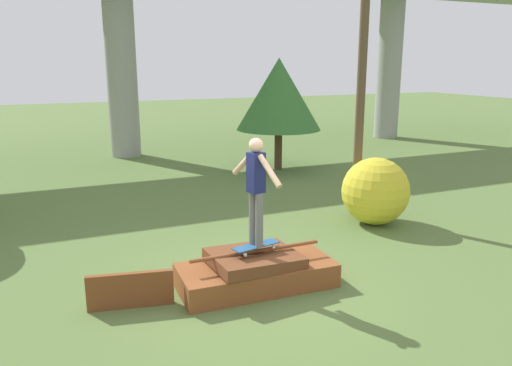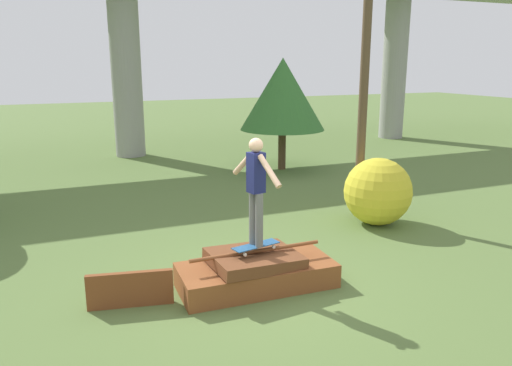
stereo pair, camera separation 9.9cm
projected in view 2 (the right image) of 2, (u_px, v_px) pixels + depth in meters
The scene contains 8 objects.
ground_plane at pixel (257, 286), 7.97m from camera, with size 80.00×80.00×0.00m, color #567038.
scrap_pile at pixel (256, 272), 7.91m from camera, with size 2.50×1.15×0.63m.
scrap_plank_loose at pixel (130, 290), 7.26m from camera, with size 1.23×0.33×0.54m.
skateboard at pixel (256, 246), 7.77m from camera, with size 0.81×0.39×0.09m.
skater at pixel (256, 184), 7.53m from camera, with size 0.34×1.19×1.68m.
utility_pole at pixel (366, 50), 10.85m from camera, with size 1.30×0.20×7.25m.
tree_behind_right at pixel (283, 94), 16.12m from camera, with size 2.76×2.76×3.63m.
bush_yellow_flowering at pixel (378, 192), 10.87m from camera, with size 1.48×1.48×1.48m.
Camera 2 is at (-2.85, -6.78, 3.49)m, focal length 35.00 mm.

